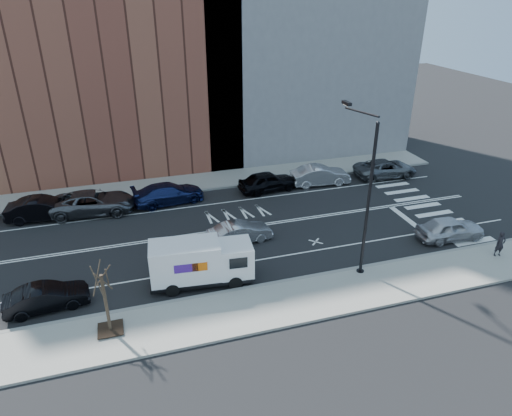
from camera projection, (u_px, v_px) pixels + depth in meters
ground at (215, 231)px, 31.12m from camera, size 120.00×120.00×0.00m
sidewalk_near at (252, 309)px, 23.53m from camera, size 44.00×3.60×0.15m
sidewalk_far at (193, 183)px, 38.65m from camera, size 44.00×3.60×0.15m
curb_near at (243, 289)px, 25.07m from camera, size 44.00×0.25×0.17m
curb_far at (197, 191)px, 37.10m from camera, size 44.00×0.25×0.17m
crosswalk at (417, 202)px, 35.33m from camera, size 3.00×14.00×0.01m
road_markings at (215, 231)px, 31.12m from camera, size 40.00×8.60×0.01m
bldg_brick at (74, 41)px, 37.57m from camera, size 26.00×10.00×22.00m
bldg_concrete at (301, 11)px, 41.96m from camera, size 20.00×10.00×26.00m
streetlight at (365, 191)px, 24.79m from camera, size 0.44×4.02×9.34m
street_tree at (107, 309)px, 21.43m from camera, size 1.20×1.20×3.75m
fedex_van at (200, 262)px, 25.18m from camera, size 5.89×2.50×2.62m
far_parked_b at (43, 209)px, 32.43m from camera, size 5.12×2.15×1.65m
far_parked_c at (93, 203)px, 33.33m from camera, size 6.21×3.25×1.67m
far_parked_d at (169, 193)px, 34.92m from camera, size 5.67×2.93×1.57m
far_parked_e at (268, 181)px, 36.96m from camera, size 4.97×2.47×1.63m
far_parked_f at (320, 175)px, 38.16m from camera, size 5.03×2.04×1.62m
far_parked_g at (385, 168)px, 39.74m from camera, size 5.58×2.83×1.51m
driving_sedan at (240, 232)px, 29.59m from camera, size 4.32×1.94×1.38m
near_parked_rear_a at (47, 297)px, 23.45m from camera, size 4.25×1.85×1.36m
near_parked_front at (450, 228)px, 29.92m from camera, size 4.57×2.01×1.53m
pedestrian at (500, 244)px, 27.74m from camera, size 0.65×0.48×1.63m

